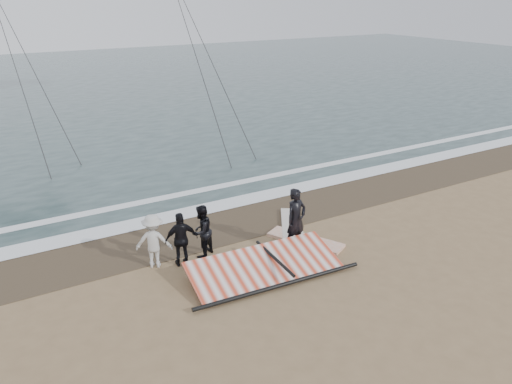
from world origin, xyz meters
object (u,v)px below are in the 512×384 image
(man_main, at_px, (296,219))
(board_white, at_px, (305,240))
(board_cream, at_px, (292,225))
(sail_rig, at_px, (260,267))

(man_main, height_order, board_white, man_main)
(board_cream, bearing_deg, man_main, -88.93)
(board_cream, bearing_deg, board_white, -70.69)
(man_main, relative_size, board_white, 0.80)
(man_main, height_order, sail_rig, man_main)
(board_cream, distance_m, sail_rig, 3.13)
(man_main, bearing_deg, board_cream, 50.60)
(man_main, relative_size, sail_rig, 0.39)
(board_white, bearing_deg, sail_rig, 175.63)
(board_white, bearing_deg, board_cream, 50.58)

